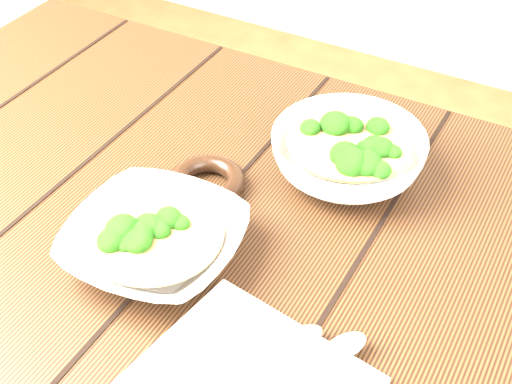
# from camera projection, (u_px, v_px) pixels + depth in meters

# --- Properties ---
(table) EXTENTS (1.20, 0.80, 0.75)m
(table) POSITION_uv_depth(u_px,v_px,m) (212.00, 297.00, 0.95)
(table) COLOR #35200F
(table) RESTS_ON ground
(soup_bowl_front) EXTENTS (0.22, 0.22, 0.06)m
(soup_bowl_front) POSITION_uv_depth(u_px,v_px,m) (155.00, 241.00, 0.82)
(soup_bowl_front) COLOR silver
(soup_bowl_front) RESTS_ON table
(soup_bowl_back) EXTENTS (0.26, 0.26, 0.07)m
(soup_bowl_back) POSITION_uv_depth(u_px,v_px,m) (348.00, 154.00, 0.93)
(soup_bowl_back) COLOR silver
(soup_bowl_back) RESTS_ON table
(trivet) EXTENTS (0.11, 0.11, 0.02)m
(trivet) POSITION_uv_depth(u_px,v_px,m) (207.00, 182.00, 0.93)
(trivet) COLOR black
(trivet) RESTS_ON table
(spoon_left) EXTENTS (0.09, 0.17, 0.01)m
(spoon_left) POSITION_uv_depth(u_px,v_px,m) (274.00, 354.00, 0.72)
(spoon_left) COLOR #A19A8E
(spoon_left) RESTS_ON napkin
(spoon_right) EXTENTS (0.10, 0.16, 0.01)m
(spoon_right) POSITION_uv_depth(u_px,v_px,m) (317.00, 361.00, 0.71)
(spoon_right) COLOR #A19A8E
(spoon_right) RESTS_ON napkin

